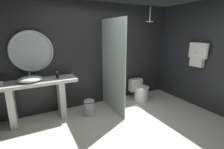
{
  "coord_description": "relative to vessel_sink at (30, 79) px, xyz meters",
  "views": [
    {
      "loc": [
        -1.52,
        -2.06,
        1.89
      ],
      "look_at": [
        -0.01,
        0.81,
        1.04
      ],
      "focal_mm": 26.36,
      "sensor_mm": 36.0,
      "label": 1
    }
  ],
  "objects": [
    {
      "name": "ground_plane",
      "position": [
        1.51,
        -1.54,
        -0.95
      ],
      "size": [
        5.76,
        5.76,
        0.0
      ],
      "primitive_type": "plane",
      "color": "silver"
    },
    {
      "name": "back_wall_panel",
      "position": [
        1.51,
        0.36,
        0.35
      ],
      "size": [
        4.8,
        0.1,
        2.6
      ],
      "primitive_type": "cube",
      "color": "#232326",
      "rests_on": "ground_plane"
    },
    {
      "name": "side_wall_right",
      "position": [
        3.86,
        -0.78,
        0.35
      ],
      "size": [
        0.1,
        2.47,
        2.6
      ],
      "primitive_type": "cube",
      "color": "#232326",
      "rests_on": "ground_plane"
    },
    {
      "name": "vanity_counter",
      "position": [
        0.1,
        0.03,
        -0.36
      ],
      "size": [
        1.66,
        0.51,
        0.9
      ],
      "color": "silver",
      "rests_on": "ground_plane"
    },
    {
      "name": "vessel_sink",
      "position": [
        0.0,
        0.0,
        0.0
      ],
      "size": [
        0.47,
        0.39,
        0.16
      ],
      "color": "white",
      "rests_on": "vanity_counter"
    },
    {
      "name": "tumbler_cup",
      "position": [
        -0.51,
        -0.0,
        -0.02
      ],
      "size": [
        0.08,
        0.08,
        0.08
      ],
      "primitive_type": "cylinder",
      "color": "silver",
      "rests_on": "vanity_counter"
    },
    {
      "name": "soap_dispenser",
      "position": [
        0.54,
        0.01,
        0.01
      ],
      "size": [
        0.06,
        0.06,
        0.16
      ],
      "color": "black",
      "rests_on": "vanity_counter"
    },
    {
      "name": "round_wall_mirror",
      "position": [
        0.1,
        0.27,
        0.53
      ],
      "size": [
        0.88,
        0.05,
        0.88
      ],
      "color": "#B7B7BC"
    },
    {
      "name": "shower_glass_panel",
      "position": [
        1.76,
        -0.26,
        0.13
      ],
      "size": [
        0.02,
        1.14,
        2.18
      ],
      "primitive_type": "cube",
      "color": "silver",
      "rests_on": "ground_plane"
    },
    {
      "name": "rain_shower_head",
      "position": [
        2.92,
        -0.11,
        1.22
      ],
      "size": [
        0.2,
        0.2,
        0.38
      ],
      "color": "#B7B7BC"
    },
    {
      "name": "hanging_bathrobe",
      "position": [
        3.72,
        -1.02,
        0.42
      ],
      "size": [
        0.2,
        0.49,
        0.65
      ],
      "color": "#B7B7BC"
    },
    {
      "name": "toilet",
      "position": [
        2.73,
        -0.07,
        -0.7
      ],
      "size": [
        0.41,
        0.6,
        0.56
      ],
      "color": "white",
      "rests_on": "ground_plane"
    },
    {
      "name": "waste_bin",
      "position": [
        1.14,
        -0.26,
        -0.76
      ],
      "size": [
        0.24,
        0.24,
        0.38
      ],
      "color": "#B7B7BC",
      "rests_on": "ground_plane"
    }
  ]
}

